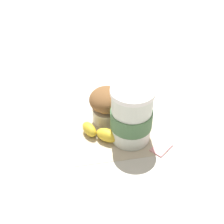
# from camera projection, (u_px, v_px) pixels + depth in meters

# --- Properties ---
(ground_plane) EXTENTS (3.00, 3.00, 0.00)m
(ground_plane) POSITION_uv_depth(u_px,v_px,m) (112.00, 128.00, 0.78)
(ground_plane) COLOR beige
(paper_napkin) EXTENTS (0.25, 0.25, 0.00)m
(paper_napkin) POSITION_uv_depth(u_px,v_px,m) (112.00, 128.00, 0.78)
(paper_napkin) COLOR beige
(paper_napkin) RESTS_ON ground_plane
(coffee_cup) EXTENTS (0.10, 0.10, 0.14)m
(coffee_cup) POSITION_uv_depth(u_px,v_px,m) (131.00, 116.00, 0.71)
(coffee_cup) COLOR silver
(coffee_cup) RESTS_ON paper_napkin
(muffin) EXTENTS (0.09, 0.09, 0.09)m
(muffin) POSITION_uv_depth(u_px,v_px,m) (107.00, 104.00, 0.77)
(muffin) COLOR white
(muffin) RESTS_ON paper_napkin
(banana) EXTENTS (0.14, 0.07, 0.03)m
(banana) POSITION_uv_depth(u_px,v_px,m) (108.00, 133.00, 0.74)
(banana) COLOR gold
(banana) RESTS_ON paper_napkin
(sugar_packet) EXTENTS (0.06, 0.06, 0.01)m
(sugar_packet) POSITION_uv_depth(u_px,v_px,m) (161.00, 147.00, 0.72)
(sugar_packet) COLOR pink
(sugar_packet) RESTS_ON ground_plane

